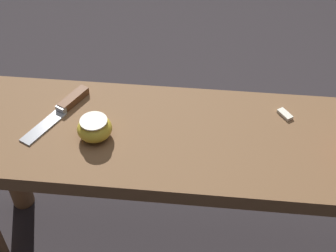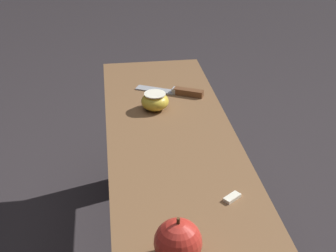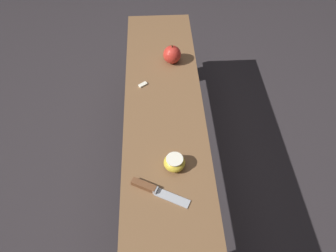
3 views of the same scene
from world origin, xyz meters
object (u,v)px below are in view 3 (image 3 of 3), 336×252
knife (152,189)px  apple_whole (172,55)px  apple_cut (174,162)px  wooden_bench (164,118)px

knife → apple_whole: 0.70m
apple_whole → apple_cut: 0.60m
wooden_bench → apple_cut: apple_cut is taller
wooden_bench → apple_whole: 0.32m
apple_cut → apple_whole: bearing=-2.5°
wooden_bench → apple_cut: bearing=-175.2°
wooden_bench → knife: knife is taller
wooden_bench → apple_whole: (0.28, -0.05, 0.13)m
knife → apple_cut: apple_cut is taller
wooden_bench → knife: bearing=171.7°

